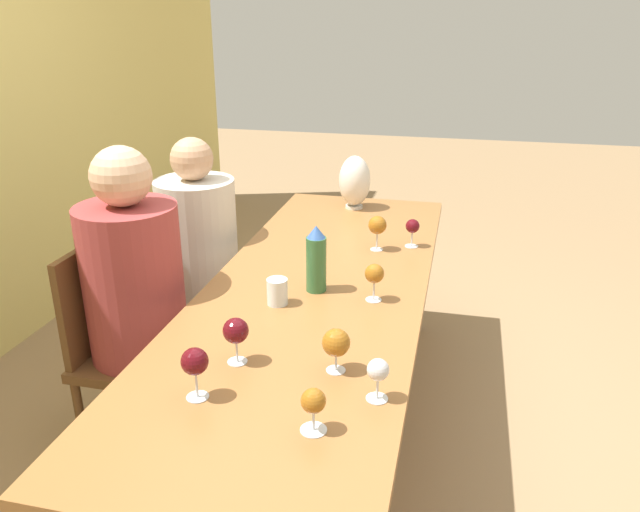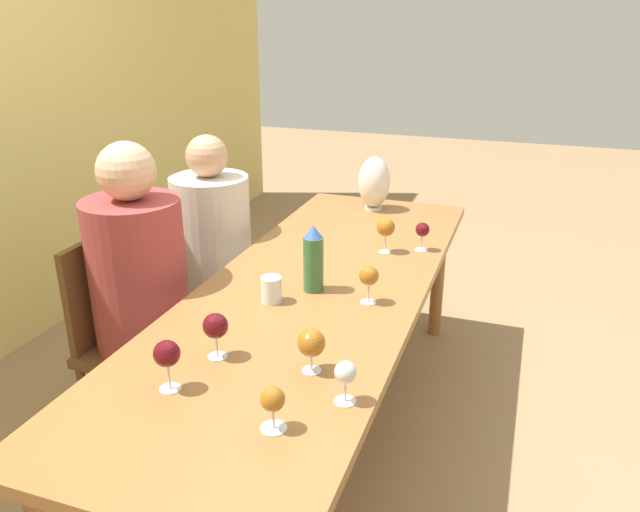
{
  "view_description": "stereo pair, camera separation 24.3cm",
  "coord_description": "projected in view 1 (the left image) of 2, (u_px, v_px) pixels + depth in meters",
  "views": [
    {
      "loc": [
        -2.13,
        -0.51,
        1.73
      ],
      "look_at": [
        0.07,
        0.0,
        0.83
      ],
      "focal_mm": 35.0,
      "sensor_mm": 36.0,
      "label": 1
    },
    {
      "loc": [
        -2.06,
        -0.74,
        1.73
      ],
      "look_at": [
        0.07,
        0.0,
        0.83
      ],
      "focal_mm": 35.0,
      "sensor_mm": 36.0,
      "label": 2
    }
  ],
  "objects": [
    {
      "name": "wine_glass_1",
      "position": [
        374.0,
        274.0,
        2.25
      ],
      "size": [
        0.07,
        0.07,
        0.14
      ],
      "color": "silver",
      "rests_on": "dining_table"
    },
    {
      "name": "ground_plane",
      "position": [
        316.0,
        443.0,
        2.67
      ],
      "size": [
        14.0,
        14.0,
        0.0
      ],
      "primitive_type": "plane",
      "color": "#937551"
    },
    {
      "name": "wine_glass_2",
      "position": [
        195.0,
        363.0,
        1.68
      ],
      "size": [
        0.08,
        0.08,
        0.15
      ],
      "color": "silver",
      "rests_on": "dining_table"
    },
    {
      "name": "person_near",
      "position": [
        139.0,
        301.0,
        2.41
      ],
      "size": [
        0.38,
        0.38,
        1.28
      ],
      "color": "#2D2D38",
      "rests_on": "ground_plane"
    },
    {
      "name": "chair_far",
      "position": [
        188.0,
        284.0,
        3.05
      ],
      "size": [
        0.44,
        0.44,
        0.88
      ],
      "color": "brown",
      "rests_on": "ground_plane"
    },
    {
      "name": "wine_glass_0",
      "position": [
        413.0,
        227.0,
        2.77
      ],
      "size": [
        0.06,
        0.06,
        0.13
      ],
      "color": "silver",
      "rests_on": "dining_table"
    },
    {
      "name": "person_far",
      "position": [
        202.0,
        255.0,
        2.98
      ],
      "size": [
        0.37,
        0.37,
        1.2
      ],
      "color": "#2D2D38",
      "rests_on": "ground_plane"
    },
    {
      "name": "wine_glass_4",
      "position": [
        377.0,
        226.0,
        2.73
      ],
      "size": [
        0.08,
        0.08,
        0.16
      ],
      "color": "silver",
      "rests_on": "dining_table"
    },
    {
      "name": "vase",
      "position": [
        355.0,
        181.0,
        3.3
      ],
      "size": [
        0.17,
        0.17,
        0.28
      ],
      "color": "silver",
      "rests_on": "dining_table"
    },
    {
      "name": "wine_glass_5",
      "position": [
        378.0,
        371.0,
        1.68
      ],
      "size": [
        0.06,
        0.06,
        0.12
      ],
      "color": "silver",
      "rests_on": "dining_table"
    },
    {
      "name": "water_tumbler",
      "position": [
        277.0,
        292.0,
        2.25
      ],
      "size": [
        0.08,
        0.08,
        0.1
      ],
      "color": "silver",
      "rests_on": "dining_table"
    },
    {
      "name": "dining_table",
      "position": [
        316.0,
        304.0,
        2.43
      ],
      "size": [
        2.49,
        0.84,
        0.73
      ],
      "color": "#936033",
      "rests_on": "ground_plane"
    },
    {
      "name": "chair_near",
      "position": [
        126.0,
        344.0,
        2.51
      ],
      "size": [
        0.44,
        0.44,
        0.88
      ],
      "color": "brown",
      "rests_on": "ground_plane"
    },
    {
      "name": "wine_glass_6",
      "position": [
        313.0,
        402.0,
        1.55
      ],
      "size": [
        0.07,
        0.07,
        0.12
      ],
      "color": "silver",
      "rests_on": "dining_table"
    },
    {
      "name": "water_bottle",
      "position": [
        316.0,
        259.0,
        2.33
      ],
      "size": [
        0.08,
        0.08,
        0.26
      ],
      "color": "#336638",
      "rests_on": "dining_table"
    },
    {
      "name": "wine_glass_3",
      "position": [
        236.0,
        331.0,
        1.85
      ],
      "size": [
        0.08,
        0.08,
        0.15
      ],
      "color": "silver",
      "rests_on": "dining_table"
    },
    {
      "name": "wine_glass_7",
      "position": [
        336.0,
        343.0,
        1.81
      ],
      "size": [
        0.08,
        0.08,
        0.14
      ],
      "color": "silver",
      "rests_on": "dining_table"
    }
  ]
}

